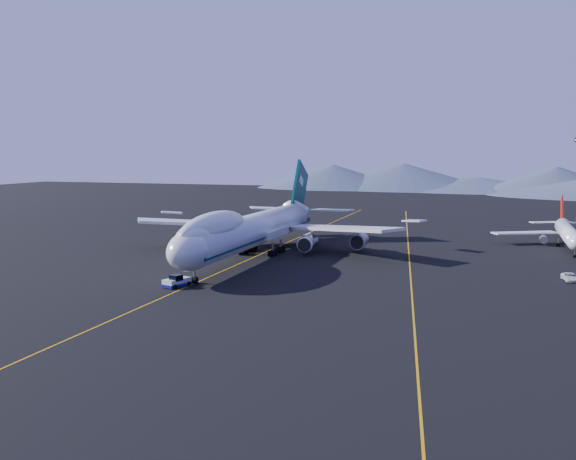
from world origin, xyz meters
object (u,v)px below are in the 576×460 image
(pushback_tug, at_px, (177,283))
(service_van, at_px, (571,277))
(boeing_747, at_px, (253,229))
(second_jet, at_px, (568,233))

(pushback_tug, distance_m, service_van, 64.81)
(boeing_747, height_order, second_jet, boeing_747)
(pushback_tug, bearing_deg, second_jet, 63.42)
(boeing_747, relative_size, second_jet, 1.95)
(pushback_tug, height_order, second_jet, second_jet)
(boeing_747, xyz_separation_m, second_jet, (61.87, 34.90, -2.61))
(pushback_tug, bearing_deg, service_van, 39.75)
(boeing_747, height_order, service_van, boeing_747)
(pushback_tug, distance_m, second_jet, 90.52)
(second_jet, distance_m, service_van, 40.65)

